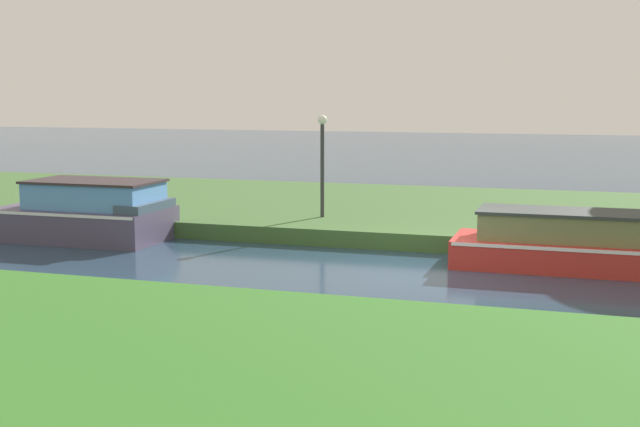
{
  "coord_description": "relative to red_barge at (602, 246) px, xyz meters",
  "views": [
    {
      "loc": [
        3.12,
        -16.32,
        3.53
      ],
      "look_at": [
        -2.46,
        1.2,
        0.9
      ],
      "focal_mm": 47.15,
      "sensor_mm": 36.0,
      "label": 1
    }
  ],
  "objects": [
    {
      "name": "ground_plane",
      "position": [
        -3.49,
        -1.2,
        -0.5
      ],
      "size": [
        120.0,
        120.0,
        0.0
      ],
      "primitive_type": "plane",
      "color": "#253C52"
    },
    {
      "name": "riverbank_far",
      "position": [
        -3.49,
        5.8,
        -0.3
      ],
      "size": [
        72.0,
        10.0,
        0.4
      ],
      "primitive_type": "cube",
      "color": "#3B5F2D",
      "rests_on": "ground_plane"
    },
    {
      "name": "red_barge",
      "position": [
        0.0,
        0.0,
        0.0
      ],
      "size": [
        6.1,
        1.82,
        1.19
      ],
      "color": "red",
      "rests_on": "ground_plane"
    },
    {
      "name": "slate_narrowboat",
      "position": [
        -11.86,
        0.0,
        0.15
      ],
      "size": [
        4.06,
        2.22,
        1.47
      ],
      "color": "#4B425B",
      "rests_on": "ground_plane"
    },
    {
      "name": "lamp_post",
      "position": [
        -6.77,
        2.77,
        1.56
      ],
      "size": [
        0.24,
        0.24,
        2.6
      ],
      "color": "#333338",
      "rests_on": "riverbank_far"
    },
    {
      "name": "mooring_post_near",
      "position": [
        0.22,
        1.44,
        0.19
      ],
      "size": [
        0.17,
        0.17,
        0.59
      ],
      "primitive_type": "cylinder",
      "color": "#4F3421",
      "rests_on": "riverbank_far"
    }
  ]
}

